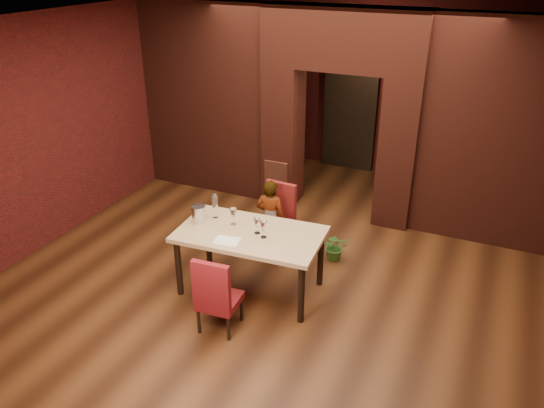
{
  "coord_description": "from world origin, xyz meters",
  "views": [
    {
      "loc": [
        2.31,
        -5.62,
        3.94
      ],
      "look_at": [
        -0.24,
        0.0,
        0.94
      ],
      "focal_mm": 35.0,
      "sensor_mm": 36.0,
      "label": 1
    }
  ],
  "objects_px": {
    "chair_far": "(275,220)",
    "potted_plant": "(335,247)",
    "wine_glass_c": "(264,229)",
    "wine_bucket": "(199,214)",
    "wine_glass_b": "(257,226)",
    "dining_table": "(251,261)",
    "person_seated": "(270,219)",
    "wine_glass_a": "(233,217)",
    "water_bottle": "(215,206)",
    "chair_near": "(219,292)"
  },
  "relations": [
    {
      "from": "chair_near",
      "to": "wine_bucket",
      "type": "height_order",
      "value": "wine_bucket"
    },
    {
      "from": "chair_far",
      "to": "wine_glass_c",
      "type": "distance_m",
      "value": 1.14
    },
    {
      "from": "wine_glass_c",
      "to": "water_bottle",
      "type": "distance_m",
      "value": 0.82
    },
    {
      "from": "potted_plant",
      "to": "wine_glass_b",
      "type": "bearing_deg",
      "value": -120.87
    },
    {
      "from": "wine_glass_a",
      "to": "chair_far",
      "type": "bearing_deg",
      "value": 78.87
    },
    {
      "from": "chair_far",
      "to": "person_seated",
      "type": "relative_size",
      "value": 0.88
    },
    {
      "from": "dining_table",
      "to": "wine_glass_a",
      "type": "distance_m",
      "value": 0.6
    },
    {
      "from": "potted_plant",
      "to": "dining_table",
      "type": "bearing_deg",
      "value": -123.76
    },
    {
      "from": "chair_far",
      "to": "dining_table",
      "type": "bearing_deg",
      "value": -79.57
    },
    {
      "from": "wine_bucket",
      "to": "potted_plant",
      "type": "distance_m",
      "value": 1.99
    },
    {
      "from": "dining_table",
      "to": "potted_plant",
      "type": "relative_size",
      "value": 4.42
    },
    {
      "from": "person_seated",
      "to": "wine_glass_b",
      "type": "height_order",
      "value": "person_seated"
    },
    {
      "from": "dining_table",
      "to": "wine_glass_a",
      "type": "xyz_separation_m",
      "value": [
        -0.28,
        0.1,
        0.52
      ]
    },
    {
      "from": "wine_glass_c",
      "to": "wine_bucket",
      "type": "bearing_deg",
      "value": 178.14
    },
    {
      "from": "person_seated",
      "to": "wine_bucket",
      "type": "xyz_separation_m",
      "value": [
        -0.58,
        -0.88,
        0.36
      ]
    },
    {
      "from": "person_seated",
      "to": "potted_plant",
      "type": "distance_m",
      "value": 0.98
    },
    {
      "from": "person_seated",
      "to": "wine_glass_a",
      "type": "xyz_separation_m",
      "value": [
        -0.15,
        -0.77,
        0.36
      ]
    },
    {
      "from": "chair_far",
      "to": "wine_glass_c",
      "type": "relative_size",
      "value": 4.59
    },
    {
      "from": "potted_plant",
      "to": "chair_far",
      "type": "bearing_deg",
      "value": -169.63
    },
    {
      "from": "dining_table",
      "to": "wine_glass_b",
      "type": "distance_m",
      "value": 0.52
    },
    {
      "from": "wine_glass_b",
      "to": "water_bottle",
      "type": "relative_size",
      "value": 0.62
    },
    {
      "from": "person_seated",
      "to": "wine_glass_a",
      "type": "height_order",
      "value": "person_seated"
    },
    {
      "from": "wine_glass_c",
      "to": "water_bottle",
      "type": "xyz_separation_m",
      "value": [
        -0.78,
        0.22,
        0.06
      ]
    },
    {
      "from": "wine_glass_b",
      "to": "water_bottle",
      "type": "distance_m",
      "value": 0.69
    },
    {
      "from": "wine_glass_a",
      "to": "person_seated",
      "type": "bearing_deg",
      "value": 78.95
    },
    {
      "from": "wine_glass_b",
      "to": "dining_table",
      "type": "bearing_deg",
      "value": -169.38
    },
    {
      "from": "chair_far",
      "to": "wine_glass_b",
      "type": "xyz_separation_m",
      "value": [
        0.2,
        -0.95,
        0.42
      ]
    },
    {
      "from": "person_seated",
      "to": "chair_far",
      "type": "bearing_deg",
      "value": -106.0
    },
    {
      "from": "person_seated",
      "to": "water_bottle",
      "type": "height_order",
      "value": "water_bottle"
    },
    {
      "from": "person_seated",
      "to": "wine_glass_b",
      "type": "distance_m",
      "value": 0.95
    },
    {
      "from": "wine_glass_b",
      "to": "potted_plant",
      "type": "height_order",
      "value": "wine_glass_b"
    },
    {
      "from": "chair_far",
      "to": "wine_glass_b",
      "type": "bearing_deg",
      "value": -74.19
    },
    {
      "from": "chair_near",
      "to": "potted_plant",
      "type": "distance_m",
      "value": 2.09
    },
    {
      "from": "dining_table",
      "to": "person_seated",
      "type": "height_order",
      "value": "person_seated"
    },
    {
      "from": "person_seated",
      "to": "water_bottle",
      "type": "bearing_deg",
      "value": 52.77
    },
    {
      "from": "person_seated",
      "to": "wine_bucket",
      "type": "bearing_deg",
      "value": 52.57
    },
    {
      "from": "wine_glass_a",
      "to": "potted_plant",
      "type": "distance_m",
      "value": 1.63
    },
    {
      "from": "wine_glass_c",
      "to": "wine_bucket",
      "type": "xyz_separation_m",
      "value": [
        -0.91,
        0.03,
        -0.0
      ]
    },
    {
      "from": "dining_table",
      "to": "person_seated",
      "type": "distance_m",
      "value": 0.89
    },
    {
      "from": "wine_bucket",
      "to": "wine_glass_b",
      "type": "bearing_deg",
      "value": 2.25
    },
    {
      "from": "wine_glass_c",
      "to": "wine_glass_b",
      "type": "bearing_deg",
      "value": 152.21
    },
    {
      "from": "chair_far",
      "to": "wine_glass_c",
      "type": "bearing_deg",
      "value": -68.72
    },
    {
      "from": "wine_glass_a",
      "to": "water_bottle",
      "type": "relative_size",
      "value": 0.66
    },
    {
      "from": "person_seated",
      "to": "wine_glass_c",
      "type": "xyz_separation_m",
      "value": [
        0.33,
        -0.91,
        0.36
      ]
    },
    {
      "from": "chair_far",
      "to": "potted_plant",
      "type": "xyz_separation_m",
      "value": [
        0.86,
        0.16,
        -0.3
      ]
    },
    {
      "from": "wine_glass_a",
      "to": "potted_plant",
      "type": "bearing_deg",
      "value": 44.94
    },
    {
      "from": "chair_near",
      "to": "wine_glass_b",
      "type": "relative_size",
      "value": 4.7
    },
    {
      "from": "wine_glass_c",
      "to": "dining_table",
      "type": "bearing_deg",
      "value": 167.86
    },
    {
      "from": "chair_far",
      "to": "wine_glass_b",
      "type": "relative_size",
      "value": 4.93
    },
    {
      "from": "chair_near",
      "to": "potted_plant",
      "type": "relative_size",
      "value": 2.41
    }
  ]
}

